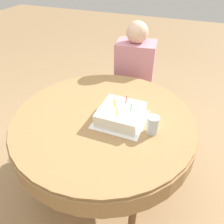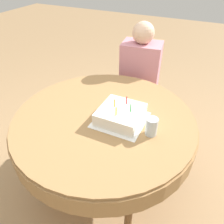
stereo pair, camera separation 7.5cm
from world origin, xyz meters
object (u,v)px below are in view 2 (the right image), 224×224
(chair, at_px, (140,83))
(person, at_px, (140,71))
(birthday_cake, at_px, (121,114))
(drinking_glass, at_px, (152,126))

(chair, xyz_separation_m, person, (0.01, -0.09, 0.19))
(chair, bearing_deg, birthday_cake, -87.74)
(chair, distance_m, birthday_cake, 0.97)
(person, bearing_deg, drinking_glass, -74.59)
(person, xyz_separation_m, birthday_cake, (0.15, -0.83, 0.08))
(chair, distance_m, person, 0.21)
(chair, xyz_separation_m, drinking_glass, (0.39, -0.96, 0.28))
(drinking_glass, bearing_deg, chair, 112.06)
(person, height_order, birthday_cake, person)
(person, relative_size, drinking_glass, 9.96)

